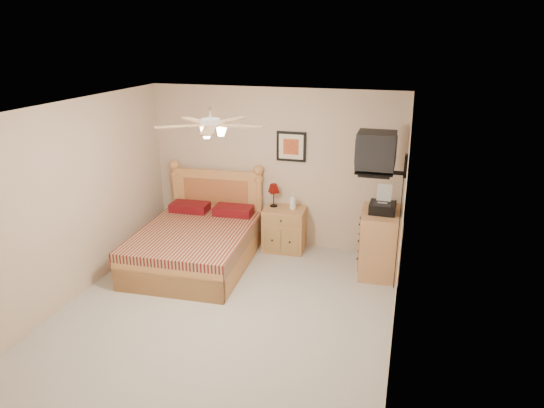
{
  "coord_description": "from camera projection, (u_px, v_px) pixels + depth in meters",
  "views": [
    {
      "loc": [
        1.99,
        -4.83,
        3.25
      ],
      "look_at": [
        0.35,
        0.9,
        1.15
      ],
      "focal_mm": 32.0,
      "sensor_mm": 36.0,
      "label": 1
    }
  ],
  "objects": [
    {
      "name": "wall_back",
      "position": [
        275.0,
        168.0,
        7.6
      ],
      "size": [
        4.0,
        0.04,
        2.5
      ],
      "primitive_type": "cube",
      "color": "#CCB096",
      "rests_on": "ground"
    },
    {
      "name": "wall_tv",
      "position": [
        388.0,
        154.0,
        6.13
      ],
      "size": [
        0.56,
        0.46,
        0.58
      ],
      "primitive_type": null,
      "color": "black",
      "rests_on": "wall_right"
    },
    {
      "name": "lotion_bottle",
      "position": [
        293.0,
        201.0,
        7.44
      ],
      "size": [
        0.12,
        0.12,
        0.26
      ],
      "primitive_type": "imported",
      "rotation": [
        0.0,
        0.0,
        -0.23
      ],
      "color": "white",
      "rests_on": "nightstand"
    },
    {
      "name": "bed",
      "position": [
        194.0,
        223.0,
        7.01
      ],
      "size": [
        1.65,
        2.1,
        1.31
      ],
      "primitive_type": null,
      "rotation": [
        0.0,
        0.0,
        0.05
      ],
      "color": "tan",
      "rests_on": "ground"
    },
    {
      "name": "dresser",
      "position": [
        380.0,
        242.0,
        6.84
      ],
      "size": [
        0.59,
        0.81,
        0.93
      ],
      "primitive_type": "cube",
      "rotation": [
        0.0,
        0.0,
        0.06
      ],
      "color": "#B07B4C",
      "rests_on": "ground"
    },
    {
      "name": "wall_front",
      "position": [
        107.0,
        325.0,
        3.52
      ],
      "size": [
        4.0,
        0.04,
        2.5
      ],
      "primitive_type": "cube",
      "color": "#CCB096",
      "rests_on": "ground"
    },
    {
      "name": "wall_right",
      "position": [
        401.0,
        237.0,
        5.04
      ],
      "size": [
        0.04,
        4.5,
        2.5
      ],
      "primitive_type": "cube",
      "color": "#CCB096",
      "rests_on": "ground"
    },
    {
      "name": "magazine_lower",
      "position": [
        379.0,
        204.0,
        6.96
      ],
      "size": [
        0.24,
        0.29,
        0.02
      ],
      "primitive_type": "imported",
      "rotation": [
        0.0,
        0.0,
        0.26
      ],
      "color": "#C1B79B",
      "rests_on": "dresser"
    },
    {
      "name": "framed_picture",
      "position": [
        291.0,
        147.0,
        7.39
      ],
      "size": [
        0.46,
        0.04,
        0.46
      ],
      "primitive_type": "cube",
      "color": "black",
      "rests_on": "wall_back"
    },
    {
      "name": "fax_machine",
      "position": [
        383.0,
        200.0,
        6.59
      ],
      "size": [
        0.36,
        0.38,
        0.37
      ],
      "primitive_type": null,
      "rotation": [
        0.0,
        0.0,
        -0.02
      ],
      "color": "black",
      "rests_on": "dresser"
    },
    {
      "name": "ceiling",
      "position": [
        217.0,
        108.0,
        5.14
      ],
      "size": [
        4.0,
        4.5,
        0.04
      ],
      "primitive_type": "cube",
      "color": "white",
      "rests_on": "ground"
    },
    {
      "name": "wall_left",
      "position": [
        73.0,
        202.0,
        6.08
      ],
      "size": [
        0.04,
        4.5,
        2.5
      ],
      "primitive_type": "cube",
      "color": "#CCB096",
      "rests_on": "ground"
    },
    {
      "name": "floor",
      "position": [
        225.0,
        312.0,
        5.98
      ],
      "size": [
        4.5,
        4.5,
        0.0
      ],
      "primitive_type": "plane",
      "color": "#ABA59A",
      "rests_on": "ground"
    },
    {
      "name": "nightstand",
      "position": [
        285.0,
        229.0,
        7.62
      ],
      "size": [
        0.64,
        0.49,
        0.68
      ],
      "primitive_type": "cube",
      "rotation": [
        0.0,
        0.0,
        0.03
      ],
      "color": "#B07737",
      "rests_on": "ground"
    },
    {
      "name": "ceiling_fan",
      "position": [
        211.0,
        125.0,
        5.01
      ],
      "size": [
        1.14,
        1.14,
        0.28
      ],
      "primitive_type": null,
      "color": "white",
      "rests_on": "ceiling"
    },
    {
      "name": "magazine_upper",
      "position": [
        379.0,
        202.0,
        6.98
      ],
      "size": [
        0.27,
        0.33,
        0.02
      ],
      "primitive_type": "imported",
      "rotation": [
        0.0,
        0.0,
        -0.19
      ],
      "color": "tan",
      "rests_on": "magazine_lower"
    },
    {
      "name": "table_lamp",
      "position": [
        274.0,
        195.0,
        7.56
      ],
      "size": [
        0.22,
        0.22,
        0.37
      ],
      "primitive_type": null,
      "rotation": [
        0.0,
        0.0,
        -0.11
      ],
      "color": "#5F0A06",
      "rests_on": "nightstand"
    }
  ]
}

